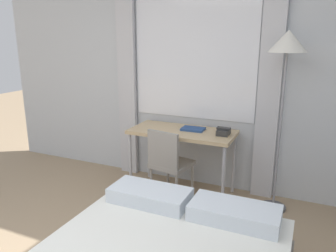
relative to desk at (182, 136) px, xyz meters
name	(u,v)px	position (x,y,z in m)	size (l,w,h in m)	color
wall_back_with_window	(184,76)	(-0.13, 0.36, 0.65)	(5.36, 0.13, 2.70)	silver
desk	(182,136)	(0.00, 0.00, 0.00)	(1.20, 0.56, 0.77)	tan
desk_chair	(169,161)	(-0.06, -0.25, -0.22)	(0.46, 0.46, 0.84)	gray
standing_lamp	(287,57)	(1.06, 0.03, 0.92)	(0.37, 0.37, 1.87)	#4C4C51
telephone	(224,132)	(0.48, 0.02, 0.10)	(0.15, 0.17, 0.08)	#2D2D2D
book	(193,129)	(0.11, 0.06, 0.08)	(0.27, 0.19, 0.02)	navy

